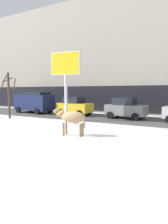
{
  "coord_description": "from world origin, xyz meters",
  "views": [
    {
      "loc": [
        6.57,
        -9.46,
        2.46
      ],
      "look_at": [
        0.42,
        1.75,
        1.1
      ],
      "focal_mm": 32.04,
      "sensor_mm": 36.0,
      "label": 1
    }
  ],
  "objects_px": {
    "car_navy_van": "(34,102)",
    "car_grey_hatchback": "(126,108)",
    "car_yellow_hatchback": "(75,106)",
    "bare_tree_left_lot": "(9,93)",
    "cow_tan": "(72,118)",
    "billboard": "(66,68)"
  },
  "relations": [
    {
      "from": "cow_tan",
      "to": "billboard",
      "type": "distance_m",
      "value": 6.47
    },
    {
      "from": "billboard",
      "to": "car_yellow_hatchback",
      "type": "relative_size",
      "value": 1.53
    },
    {
      "from": "car_yellow_hatchback",
      "to": "bare_tree_left_lot",
      "type": "xyz_separation_m",
      "value": [
        -3.94,
        -4.81,
        1.33
      ]
    },
    {
      "from": "billboard",
      "to": "cow_tan",
      "type": "bearing_deg",
      "value": -52.8
    },
    {
      "from": "car_yellow_hatchback",
      "to": "bare_tree_left_lot",
      "type": "relative_size",
      "value": 0.89
    },
    {
      "from": "cow_tan",
      "to": "billboard",
      "type": "bearing_deg",
      "value": 127.2
    },
    {
      "from": "billboard",
      "to": "car_yellow_hatchback",
      "type": "height_order",
      "value": "billboard"
    },
    {
      "from": "car_navy_van",
      "to": "billboard",
      "type": "bearing_deg",
      "value": -26.74
    },
    {
      "from": "billboard",
      "to": "car_yellow_hatchback",
      "type": "distance_m",
      "value": 5.14
    },
    {
      "from": "cow_tan",
      "to": "car_yellow_hatchback",
      "type": "relative_size",
      "value": 0.53
    },
    {
      "from": "billboard",
      "to": "car_navy_van",
      "type": "relative_size",
      "value": 1.17
    },
    {
      "from": "car_yellow_hatchback",
      "to": "car_grey_hatchback",
      "type": "distance_m",
      "value": 5.31
    },
    {
      "from": "car_navy_van",
      "to": "car_yellow_hatchback",
      "type": "xyz_separation_m",
      "value": [
        5.12,
        0.33,
        -0.32
      ]
    },
    {
      "from": "cow_tan",
      "to": "car_grey_hatchback",
      "type": "height_order",
      "value": "car_grey_hatchback"
    },
    {
      "from": "billboard",
      "to": "bare_tree_left_lot",
      "type": "relative_size",
      "value": 1.36
    },
    {
      "from": "car_yellow_hatchback",
      "to": "bare_tree_left_lot",
      "type": "height_order",
      "value": "bare_tree_left_lot"
    },
    {
      "from": "car_navy_van",
      "to": "bare_tree_left_lot",
      "type": "height_order",
      "value": "bare_tree_left_lot"
    },
    {
      "from": "car_grey_hatchback",
      "to": "bare_tree_left_lot",
      "type": "height_order",
      "value": "bare_tree_left_lot"
    },
    {
      "from": "cow_tan",
      "to": "car_navy_van",
      "type": "bearing_deg",
      "value": 142.02
    },
    {
      "from": "car_grey_hatchback",
      "to": "car_yellow_hatchback",
      "type": "bearing_deg",
      "value": 179.98
    },
    {
      "from": "car_navy_van",
      "to": "car_grey_hatchback",
      "type": "relative_size",
      "value": 1.31
    },
    {
      "from": "bare_tree_left_lot",
      "to": "cow_tan",
      "type": "bearing_deg",
      "value": -20.32
    }
  ]
}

